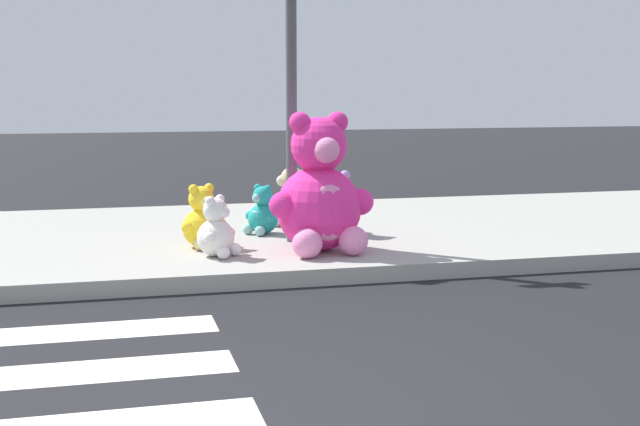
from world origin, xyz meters
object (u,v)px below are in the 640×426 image
Objects in this scene: plush_tan at (291,201)px; plush_teal at (262,214)px; plush_lavender at (337,209)px; plush_white at (217,232)px; plush_yellow at (203,222)px; sign_pole at (291,72)px; plush_pink_large at (320,196)px.

plush_tan is 1.29× the size of plush_teal.
plush_tan reaches higher than plush_lavender.
plush_yellow reaches higher than plush_white.
sign_pole reaches higher than plush_lavender.
plush_pink_large reaches higher than plush_white.
plush_tan reaches higher than plush_teal.
plush_white is at bearing -81.26° from plush_yellow.
plush_pink_large is at bearing -72.03° from plush_teal.
sign_pole is 6.03× the size of plush_teal.
plush_teal is (-0.43, -0.52, -0.06)m from plush_tan.
plush_lavender is at bearing -14.63° from plush_teal.
plush_white is 0.91× the size of plush_yellow.
plush_lavender is 1.28× the size of plush_teal.
plush_white is (-0.98, -0.01, -0.30)m from plush_pink_large.
plush_yellow is at bearing 155.64° from plush_pink_large.
plush_white is 1.07× the size of plush_teal.
plush_lavender reaches higher than plush_yellow.
plush_tan is 1.61m from plush_yellow.
sign_pole reaches higher than plush_white.
sign_pole is 1.56m from plush_lavender.
plush_pink_large is 1.03m from plush_lavender.
plush_teal is at bearing 41.78° from plush_yellow.
plush_white is 1.28m from plush_teal.
plush_white is at bearing -144.31° from sign_pole.
plush_teal is (-0.21, 0.52, -1.49)m from sign_pole.
plush_teal is (0.63, 1.12, -0.02)m from plush_white.
sign_pole reaches higher than plush_teal.
sign_pole is 1.59m from plush_teal.
plush_pink_large reaches higher than plush_teal.
plush_lavender is 1.67m from plush_white.
sign_pole is at bearing 6.78° from plush_yellow.
plush_yellow is at bearing -173.22° from sign_pole.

